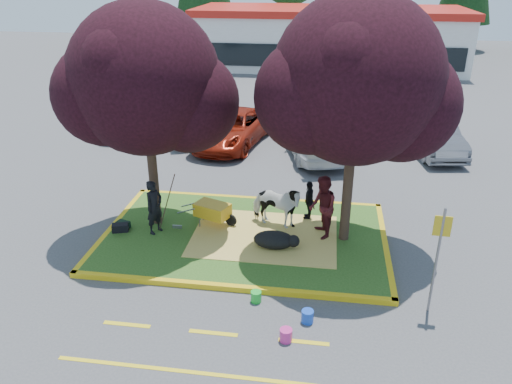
# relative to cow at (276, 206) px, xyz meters

# --- Properties ---
(ground) EXTENTS (90.00, 90.00, 0.00)m
(ground) POSITION_rel_cow_xyz_m (-0.86, -0.62, -0.84)
(ground) COLOR #424244
(ground) RESTS_ON ground
(median_island) EXTENTS (8.00, 5.00, 0.15)m
(median_island) POSITION_rel_cow_xyz_m (-0.86, -0.62, -0.77)
(median_island) COLOR #264C17
(median_island) RESTS_ON ground
(curb_near) EXTENTS (8.30, 0.16, 0.15)m
(curb_near) POSITION_rel_cow_xyz_m (-0.86, -3.20, -0.77)
(curb_near) COLOR gold
(curb_near) RESTS_ON ground
(curb_far) EXTENTS (8.30, 0.16, 0.15)m
(curb_far) POSITION_rel_cow_xyz_m (-0.86, 1.96, -0.77)
(curb_far) COLOR gold
(curb_far) RESTS_ON ground
(curb_left) EXTENTS (0.16, 5.30, 0.15)m
(curb_left) POSITION_rel_cow_xyz_m (-4.94, -0.62, -0.77)
(curb_left) COLOR gold
(curb_left) RESTS_ON ground
(curb_right) EXTENTS (0.16, 5.30, 0.15)m
(curb_right) POSITION_rel_cow_xyz_m (3.22, -0.62, -0.77)
(curb_right) COLOR gold
(curb_right) RESTS_ON ground
(straw_bedding) EXTENTS (4.20, 3.00, 0.01)m
(straw_bedding) POSITION_rel_cow_xyz_m (-0.26, -0.62, -0.69)
(straw_bedding) COLOR #E8D45F
(straw_bedding) RESTS_ON median_island
(tree_purple_left) EXTENTS (5.06, 4.20, 6.51)m
(tree_purple_left) POSITION_rel_cow_xyz_m (-3.64, -0.24, 3.52)
(tree_purple_left) COLOR black
(tree_purple_left) RESTS_ON median_island
(tree_purple_right) EXTENTS (5.30, 4.40, 6.82)m
(tree_purple_right) POSITION_rel_cow_xyz_m (2.06, -0.44, 3.72)
(tree_purple_right) COLOR black
(tree_purple_right) RESTS_ON median_island
(fire_lane_stripe_a) EXTENTS (1.10, 0.12, 0.01)m
(fire_lane_stripe_a) POSITION_rel_cow_xyz_m (-2.86, -4.82, -0.84)
(fire_lane_stripe_a) COLOR yellow
(fire_lane_stripe_a) RESTS_ON ground
(fire_lane_stripe_b) EXTENTS (1.10, 0.12, 0.01)m
(fire_lane_stripe_b) POSITION_rel_cow_xyz_m (-0.86, -4.82, -0.84)
(fire_lane_stripe_b) COLOR yellow
(fire_lane_stripe_b) RESTS_ON ground
(fire_lane_stripe_c) EXTENTS (1.10, 0.12, 0.01)m
(fire_lane_stripe_c) POSITION_rel_cow_xyz_m (1.14, -4.82, -0.84)
(fire_lane_stripe_c) COLOR yellow
(fire_lane_stripe_c) RESTS_ON ground
(fire_lane_long) EXTENTS (6.00, 0.10, 0.01)m
(fire_lane_long) POSITION_rel_cow_xyz_m (-0.86, -6.02, -0.84)
(fire_lane_long) COLOR yellow
(fire_lane_long) RESTS_ON ground
(retail_building) EXTENTS (20.40, 8.40, 4.40)m
(retail_building) POSITION_rel_cow_xyz_m (1.14, 27.36, 1.41)
(retail_building) COLOR silver
(retail_building) RESTS_ON ground
(cow) EXTENTS (1.79, 1.18, 1.39)m
(cow) POSITION_rel_cow_xyz_m (0.00, 0.00, 0.00)
(cow) COLOR silver
(cow) RESTS_ON median_island
(calf) EXTENTS (1.15, 0.66, 0.50)m
(calf) POSITION_rel_cow_xyz_m (0.08, -1.24, -0.44)
(calf) COLOR black
(calf) RESTS_ON median_island
(handler) EXTENTS (0.62, 0.71, 1.64)m
(handler) POSITION_rel_cow_xyz_m (-3.48, -0.84, 0.13)
(handler) COLOR black
(handler) RESTS_ON median_island
(visitor_a) EXTENTS (0.92, 1.06, 1.87)m
(visitor_a) POSITION_rel_cow_xyz_m (1.38, -0.39, 0.24)
(visitor_a) COLOR #4A1519
(visitor_a) RESTS_ON median_island
(visitor_b) EXTENTS (0.37, 0.75, 1.25)m
(visitor_b) POSITION_rel_cow_xyz_m (0.96, 0.72, -0.07)
(visitor_b) COLOR black
(visitor_b) RESTS_ON median_island
(wheelbarrow) EXTENTS (1.84, 0.95, 0.70)m
(wheelbarrow) POSITION_rel_cow_xyz_m (-1.90, -0.14, -0.21)
(wheelbarrow) COLOR black
(wheelbarrow) RESTS_ON median_island
(gear_bag_dark) EXTENTS (0.52, 0.38, 0.24)m
(gear_bag_dark) POSITION_rel_cow_xyz_m (-4.56, -0.97, -0.57)
(gear_bag_dark) COLOR black
(gear_bag_dark) RESTS_ON median_island
(gear_bag_green) EXTENTS (0.45, 0.35, 0.21)m
(gear_bag_green) POSITION_rel_cow_xyz_m (-4.56, -0.74, -0.59)
(gear_bag_green) COLOR black
(gear_bag_green) RESTS_ON median_island
(sign_post) EXTENTS (0.38, 0.06, 2.69)m
(sign_post) POSITION_rel_cow_xyz_m (3.97, -3.32, 0.83)
(sign_post) COLOR slate
(sign_post) RESTS_ON ground
(bucket_green) EXTENTS (0.34, 0.34, 0.28)m
(bucket_green) POSITION_rel_cow_xyz_m (-0.08, -3.55, -0.70)
(bucket_green) COLOR green
(bucket_green) RESTS_ON ground
(bucket_pink) EXTENTS (0.34, 0.34, 0.30)m
(bucket_pink) POSITION_rel_cow_xyz_m (0.75, -4.83, -0.70)
(bucket_pink) COLOR #CB2D84
(bucket_pink) RESTS_ON ground
(bucket_blue) EXTENTS (0.31, 0.31, 0.30)m
(bucket_blue) POSITION_rel_cow_xyz_m (1.18, -4.14, -0.69)
(bucket_blue) COLOR blue
(bucket_blue) RESTS_ON ground
(car_black) EXTENTS (2.12, 4.37, 1.44)m
(car_black) POSITION_rel_cow_xyz_m (-8.12, 8.70, -0.12)
(car_black) COLOR black
(car_black) RESTS_ON ground
(car_silver) EXTENTS (2.85, 4.32, 1.35)m
(car_silver) POSITION_rel_cow_xyz_m (-5.18, 8.34, -0.17)
(car_silver) COLOR #97999F
(car_silver) RESTS_ON ground
(car_red) EXTENTS (3.49, 5.80, 1.51)m
(car_red) POSITION_rel_cow_xyz_m (-2.81, 7.75, -0.09)
(car_red) COLOR maroon
(car_red) RESTS_ON ground
(car_white) EXTENTS (3.52, 5.75, 1.56)m
(car_white) POSITION_rel_cow_xyz_m (0.87, 7.02, -0.07)
(car_white) COLOR silver
(car_white) RESTS_ON ground
(car_grey) EXTENTS (2.32, 4.83, 1.53)m
(car_grey) POSITION_rel_cow_xyz_m (5.91, 7.99, -0.08)
(car_grey) COLOR #595B61
(car_grey) RESTS_ON ground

